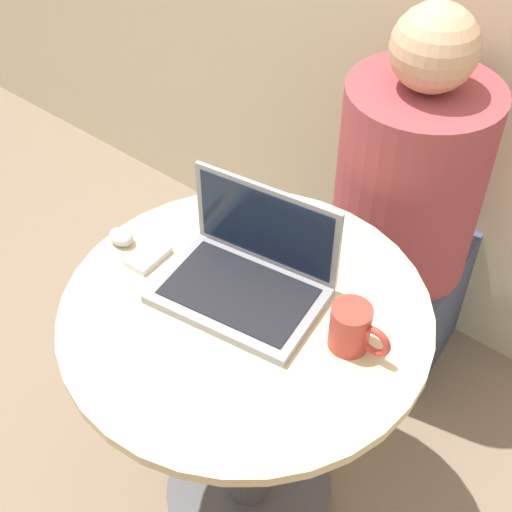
{
  "coord_description": "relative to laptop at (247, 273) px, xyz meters",
  "views": [
    {
      "loc": [
        0.62,
        -0.74,
        1.84
      ],
      "look_at": [
        -0.01,
        0.05,
        0.86
      ],
      "focal_mm": 50.0,
      "sensor_mm": 36.0,
      "label": 1
    }
  ],
  "objects": [
    {
      "name": "coffee_cup",
      "position": [
        0.25,
        0.01,
        0.0
      ],
      "size": [
        0.13,
        0.08,
        0.1
      ],
      "color": "#B2382D",
      "rests_on": "round_table"
    },
    {
      "name": "computer_mouse",
      "position": [
        -0.31,
        -0.07,
        -0.03
      ],
      "size": [
        0.06,
        0.05,
        0.03
      ],
      "color": "#B2B2B7",
      "rests_on": "round_table"
    },
    {
      "name": "person_seated",
      "position": [
        0.04,
        0.66,
        -0.32
      ],
      "size": [
        0.42,
        0.61,
        1.18
      ],
      "color": "#3D4766",
      "rests_on": "ground_plane"
    },
    {
      "name": "laptop",
      "position": [
        0.0,
        0.0,
        0.0
      ],
      "size": [
        0.36,
        0.27,
        0.22
      ],
      "color": "gray",
      "rests_on": "round_table"
    },
    {
      "name": "round_table",
      "position": [
        0.03,
        -0.05,
        -0.28
      ],
      "size": [
        0.76,
        0.76,
        0.76
      ],
      "color": "#4C4C51",
      "rests_on": "ground_plane"
    },
    {
      "name": "ground_plane",
      "position": [
        0.03,
        -0.05,
        -0.81
      ],
      "size": [
        12.0,
        12.0,
        0.0
      ],
      "primitive_type": "plane",
      "color": "#7F6B56"
    },
    {
      "name": "cell_phone",
      "position": [
        -0.22,
        -0.07,
        -0.04
      ],
      "size": [
        0.06,
        0.1,
        0.02
      ],
      "color": "silver",
      "rests_on": "round_table"
    }
  ]
}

